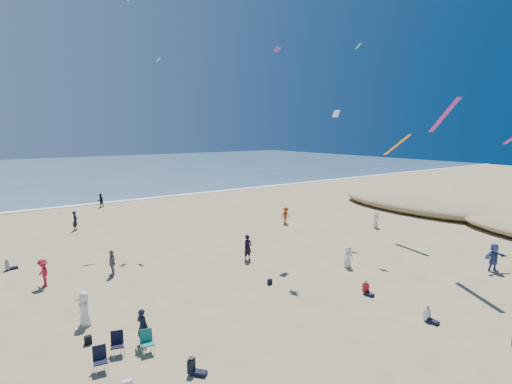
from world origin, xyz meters
TOP-DOWN VIEW (x-y plane):
  - ocean at (0.00, 95.00)m, footprint 220.00×100.00m
  - surf_line at (0.00, 45.00)m, footprint 220.00×1.20m
  - standing_flyers at (6.21, 15.07)m, footprint 29.62×48.77m
  - seated_group at (2.49, 6.30)m, footprint 18.29×25.44m
  - chair_cluster at (-5.63, 6.91)m, footprint 2.68×1.51m
  - black_backpack at (-6.51, 9.07)m, footprint 0.30×0.22m
  - navy_bag at (4.42, 9.91)m, footprint 0.28×0.18m
  - kites_aloft at (10.27, 12.81)m, footprint 41.57×40.01m

SIDE VIEW (x-z plane):
  - ocean at x=0.00m, z-range 0.00..0.06m
  - surf_line at x=0.00m, z-range 0.00..0.08m
  - navy_bag at x=4.42m, z-range 0.00..0.34m
  - black_backpack at x=-6.51m, z-range 0.00..0.38m
  - seated_group at x=2.49m, z-range 0.00..0.84m
  - chair_cluster at x=-5.63m, z-range 0.00..1.00m
  - standing_flyers at x=6.21m, z-range -0.09..1.86m
  - kites_aloft at x=10.27m, z-range 1.59..27.77m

